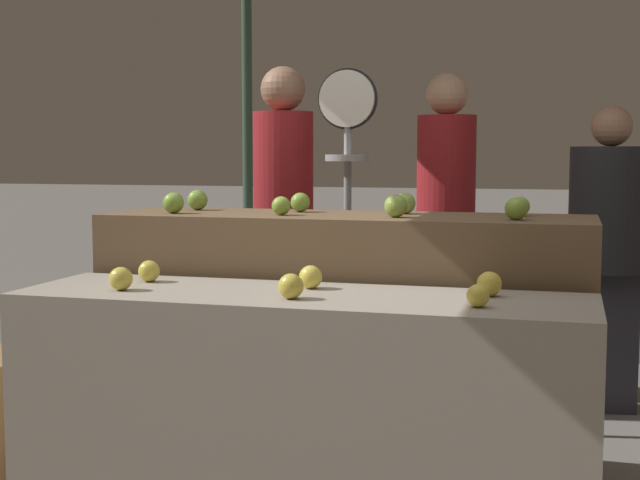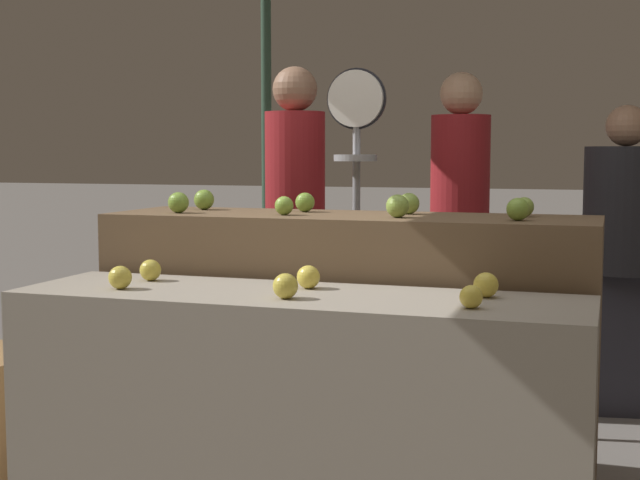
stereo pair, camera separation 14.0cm
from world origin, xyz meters
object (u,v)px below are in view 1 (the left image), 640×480
produce_scale (347,169)px  person_customer_left (608,239)px  person_vendor_at_scale (283,207)px  person_customer_right (446,206)px

produce_scale → person_customer_left: 1.41m
produce_scale → person_customer_left: (1.19, 0.67, -0.36)m
person_vendor_at_scale → person_customer_left: 1.65m
person_vendor_at_scale → person_customer_right: 0.91m
person_customer_right → produce_scale: bearing=50.7°
produce_scale → person_vendor_at_scale: size_ratio=0.97×
person_customer_left → person_vendor_at_scale: bearing=1.6°
person_vendor_at_scale → person_customer_right: (0.77, 0.48, -0.01)m
person_customer_left → person_customer_right: bearing=-20.2°
person_customer_left → person_customer_right: (-0.84, 0.16, 0.14)m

